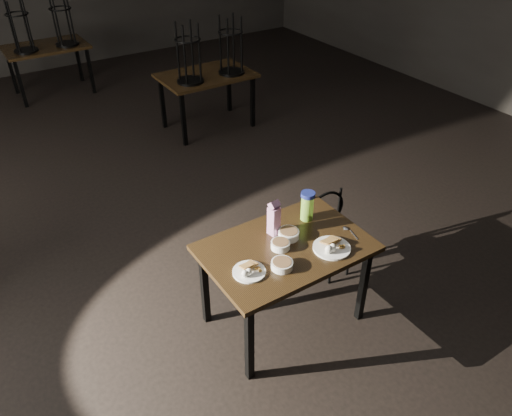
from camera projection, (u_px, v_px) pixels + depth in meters
main_table at (286, 254)px, 3.64m from camera, size 1.20×0.80×0.75m
plate_left at (249, 271)px, 3.35m from camera, size 0.23×0.23×0.07m
plate_right at (332, 246)px, 3.55m from camera, size 0.27×0.27×0.09m
bowl_near at (280, 245)px, 3.56m from camera, size 0.14×0.14×0.05m
bowl_far at (289, 234)px, 3.66m from camera, size 0.15×0.15×0.06m
bowl_big at (282, 265)px, 3.39m from camera, size 0.15×0.15×0.05m
juice_carton at (274, 219)px, 3.64m from camera, size 0.08×0.08×0.29m
water_bottle at (307, 206)px, 3.80m from camera, size 0.13×0.13×0.24m
spoon at (347, 229)px, 3.75m from camera, size 0.05×0.18×0.01m
bentwood_chair at (331, 228)px, 4.27m from camera, size 0.37×0.36×0.77m
bg_table_right at (207, 75)px, 6.50m from camera, size 1.20×0.80×1.48m
bg_table_far at (46, 46)px, 7.52m from camera, size 1.20×0.80×1.48m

